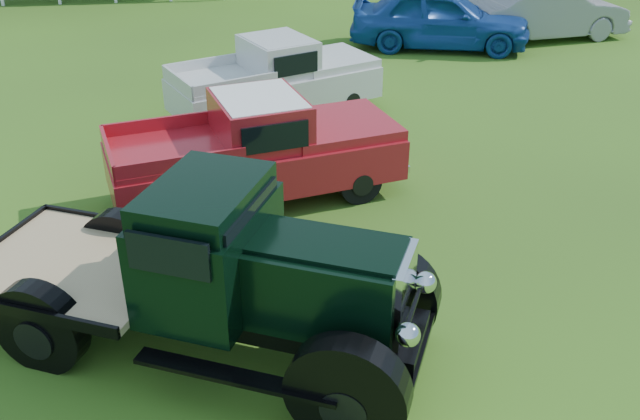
{
  "coord_description": "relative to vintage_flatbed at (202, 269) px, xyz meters",
  "views": [
    {
      "loc": [
        -0.91,
        -7.51,
        5.83
      ],
      "look_at": [
        0.2,
        1.2,
        1.05
      ],
      "focal_mm": 40.0,
      "sensor_mm": 36.0,
      "label": 1
    }
  ],
  "objects": [
    {
      "name": "ground",
      "position": [
        1.4,
        0.28,
        -1.15
      ],
      "size": [
        120.0,
        120.0,
        0.0
      ],
      "primitive_type": "plane",
      "color": "#324B19"
    },
    {
      "name": "vintage_flatbed",
      "position": [
        0.0,
        0.0,
        0.0
      ],
      "size": [
        6.23,
        4.53,
        2.3
      ],
      "primitive_type": null,
      "rotation": [
        0.0,
        0.0,
        -0.43
      ],
      "color": "black",
      "rests_on": "ground"
    },
    {
      "name": "red_pickup",
      "position": [
        0.81,
        4.01,
        -0.21
      ],
      "size": [
        5.45,
        3.14,
        1.87
      ],
      "primitive_type": null,
      "rotation": [
        0.0,
        0.0,
        0.24
      ],
      "color": "#A41923",
      "rests_on": "ground"
    },
    {
      "name": "white_pickup",
      "position": [
        1.43,
        7.9,
        -0.28
      ],
      "size": [
        5.08,
        3.58,
        1.74
      ],
      "primitive_type": null,
      "rotation": [
        0.0,
        0.0,
        0.41
      ],
      "color": "silver",
      "rests_on": "ground"
    },
    {
      "name": "misc_car_blue",
      "position": [
        6.58,
        12.95,
        -0.27
      ],
      "size": [
        5.5,
        3.34,
        1.75
      ],
      "primitive_type": "imported",
      "rotation": [
        0.0,
        0.0,
        1.31
      ],
      "color": "#194495",
      "rests_on": "ground"
    },
    {
      "name": "misc_car_grey",
      "position": [
        10.11,
        13.51,
        -0.35
      ],
      "size": [
        5.02,
        2.35,
        1.59
      ],
      "primitive_type": "imported",
      "rotation": [
        0.0,
        0.0,
        1.71
      ],
      "color": "gray",
      "rests_on": "ground"
    }
  ]
}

